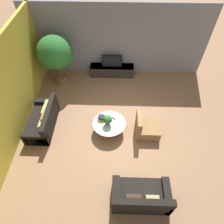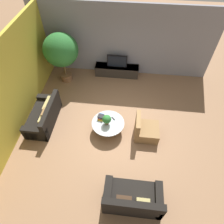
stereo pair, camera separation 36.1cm
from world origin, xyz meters
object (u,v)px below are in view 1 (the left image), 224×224
coffee_table (109,125)px  couch_near_entry (141,197)px  couch_by_wall (43,120)px  television (112,61)px  armchair_wicker (146,128)px  potted_palm_tall (55,53)px  potted_plant_tabletop (108,120)px  media_console (112,70)px

coffee_table → couch_near_entry: 2.53m
couch_by_wall → couch_near_entry: 4.10m
television → armchair_wicker: 3.43m
television → couch_near_entry: (0.94, -5.44, -0.45)m
couch_near_entry → potted_palm_tall: size_ratio=0.73×
couch_by_wall → armchair_wicker: (3.59, -0.20, -0.02)m
television → potted_plant_tabletop: television is taller
couch_near_entry → potted_palm_tall: bearing=-57.5°
media_console → television: bearing=-90.0°
coffee_table → potted_plant_tabletop: bearing=-132.1°
potted_palm_tall → potted_plant_tabletop: 3.42m
couch_near_entry → armchair_wicker: bearing=-98.1°
coffee_table → media_console: bearing=89.8°
armchair_wicker → potted_plant_tabletop: 1.36m
television → potted_plant_tabletop: (-0.04, -3.13, -0.09)m
couch_near_entry → armchair_wicker: (0.32, 2.28, -0.01)m
television → media_console: bearing=90.0°
coffee_table → couch_near_entry: bearing=-68.0°
media_console → potted_palm_tall: bearing=-165.3°
armchair_wicker → potted_palm_tall: size_ratio=0.40×
potted_plant_tabletop → couch_near_entry: bearing=-67.0°
media_console → armchair_wicker: bearing=-68.2°
couch_near_entry → armchair_wicker: size_ratio=1.79×
coffee_table → armchair_wicker: size_ratio=1.29×
television → potted_plant_tabletop: size_ratio=2.21×
media_console → coffee_table: bearing=-90.2°
television → potted_palm_tall: 2.35m
potted_plant_tabletop → media_console: bearing=89.2°
television → couch_by_wall: television is taller
couch_by_wall → potted_palm_tall: 2.66m
armchair_wicker → media_console: bearing=21.8°
television → coffee_table: bearing=-90.2°
media_console → couch_by_wall: couch_by_wall is taller
media_console → potted_palm_tall: size_ratio=0.91×
television → potted_palm_tall: potted_palm_tall is taller
potted_palm_tall → television: bearing=14.7°
couch_by_wall → coffee_table: bearing=86.6°
coffee_table → armchair_wicker: bearing=-2.8°
armchair_wicker → potted_plant_tabletop: bearing=88.9°
couch_by_wall → potted_plant_tabletop: (2.28, -0.17, 0.35)m
couch_near_entry → armchair_wicker: armchair_wicker is taller
couch_by_wall → couch_near_entry: (3.26, -2.48, -0.01)m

